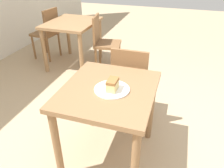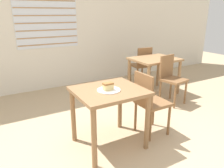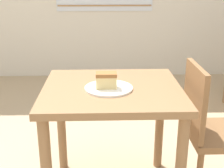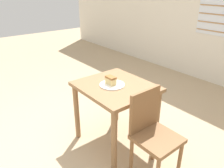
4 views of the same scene
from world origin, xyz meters
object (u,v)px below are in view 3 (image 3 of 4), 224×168
Objects in this scene: dining_table_near at (112,108)px; plate at (109,88)px; chair_near_window at (211,129)px; cake_slice at (106,80)px.

plate is at bearing -122.33° from dining_table_near.
plate is (-0.02, -0.03, 0.14)m from dining_table_near.
chair_near_window is 0.70m from cake_slice.
chair_near_window is at bearing -4.47° from dining_table_near.
dining_table_near is at bearing 85.53° from chair_near_window.
chair_near_window reaches higher than plate.
dining_table_near is 0.91× the size of chair_near_window.
cake_slice is at bearing -146.75° from plate.
chair_near_window reaches higher than dining_table_near.
chair_near_window is at bearing -1.25° from plate.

